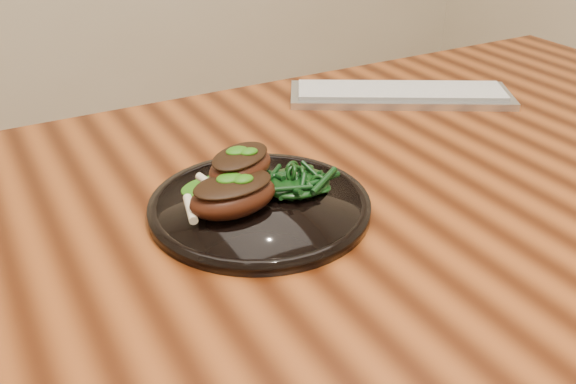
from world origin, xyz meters
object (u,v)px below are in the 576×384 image
Objects in this scene: plate at (260,206)px; keyboard at (400,94)px; desk at (327,239)px; greens_heap at (296,179)px; lamb_chop_front at (233,194)px.

keyboard is at bearing 30.52° from plate.
plate is at bearing -171.15° from desk.
greens_heap is (0.05, 0.00, 0.02)m from plate.
plate is at bearing 13.57° from lamb_chop_front.
lamb_chop_front is 0.09m from greens_heap.
lamb_chop_front is at bearing -169.89° from desk.
lamb_chop_front is (-0.15, -0.03, 0.12)m from desk.
keyboard is at bearing 33.72° from greens_heap.
keyboard is (0.34, 0.22, -0.02)m from greens_heap.
desk is 5.99× the size of plate.
desk is 0.19m from lamb_chop_front.
lamb_chop_front reaches higher than desk.
plate is (-0.11, -0.02, 0.09)m from desk.
keyboard is at bearing 29.15° from lamb_chop_front.
greens_heap reaches higher than plate.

